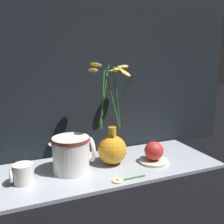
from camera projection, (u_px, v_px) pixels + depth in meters
The scene contains 9 objects.
ground_plane at pixel (111, 168), 0.94m from camera, with size 6.00×6.00×0.00m, color black.
shelf at pixel (111, 167), 0.94m from camera, with size 0.81×0.32×0.01m.
backdrop_wall at pixel (95, 21), 0.98m from camera, with size 1.31×0.02×1.10m.
vase_with_flowers at pixel (112, 146), 0.94m from camera, with size 0.21×0.20×0.38m.
yellow_mug at pixel (23, 174), 0.79m from camera, with size 0.07×0.06×0.06m.
ceramic_pitcher at pixel (72, 153), 0.87m from camera, with size 0.16×0.13×0.14m.
saucer_plate at pixel (154, 161), 0.96m from camera, with size 0.11×0.11×0.01m.
orange_fruit at pixel (154, 151), 0.95m from camera, with size 0.07×0.07×0.08m.
loose_daisy at pixel (122, 180), 0.82m from camera, with size 0.12×0.04×0.01m.
Camera 1 is at (-0.33, -0.81, 0.40)m, focal length 40.00 mm.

